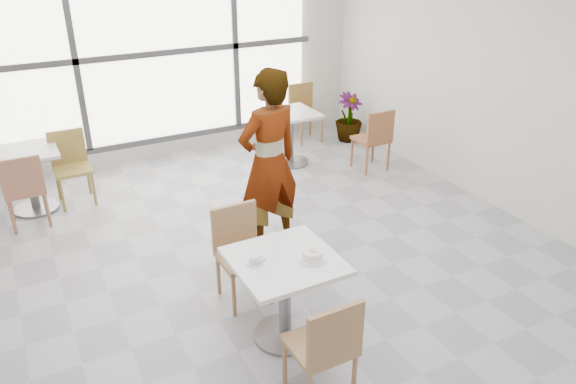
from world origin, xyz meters
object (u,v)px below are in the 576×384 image
chair_near (326,344)px  plant_right (349,117)px  main_table (285,283)px  bg_chair_left_near (24,186)px  bg_chair_left_far (71,162)px  coffee_cup (255,260)px  bg_chair_right_far (304,108)px  oatmeal_bowl (312,255)px  bg_table_right (290,130)px  bg_table_left (29,172)px  person (269,163)px  bg_chair_right_near (375,136)px  chair_far (240,247)px

chair_near → plant_right: bearing=-125.2°
main_table → bg_chair_left_near: (-1.66, 2.95, -0.02)m
chair_near → bg_chair_left_far: (-1.05, 4.17, 0.00)m
coffee_cup → bg_chair_right_far: (2.65, 3.96, -0.28)m
bg_chair_left_far → bg_chair_right_far: size_ratio=1.00×
coffee_cup → oatmeal_bowl: bearing=-21.5°
chair_near → bg_table_right: size_ratio=1.16×
bg_table_left → plant_right: same height
bg_table_right → person: bearing=-123.3°
coffee_cup → plant_right: 4.85m
bg_table_right → bg_chair_left_far: (-2.88, 0.20, 0.01)m
bg_chair_left_near → plant_right: 4.73m
bg_chair_right_near → plant_right: 1.23m
main_table → oatmeal_bowl: 0.34m
bg_chair_right_far → plant_right: 0.72m
bg_chair_left_far → bg_chair_right_far: bearing=9.2°
oatmeal_bowl → bg_chair_left_near: (-1.84, 3.07, -0.29)m
chair_far → bg_chair_right_near: 3.26m
chair_near → coffee_cup: size_ratio=5.47×
chair_far → bg_table_left: size_ratio=1.16×
main_table → oatmeal_bowl: bearing=-31.7°
chair_far → coffee_cup: 0.72m
main_table → bg_table_right: bearing=61.3°
chair_near → bg_table_left: chair_near is taller
bg_chair_left_far → main_table: bearing=-72.1°
person → bg_table_left: (-2.11, 2.05, -0.46)m
chair_near → bg_chair_right_near: 4.19m
coffee_cup → bg_chair_right_near: bg_chair_right_near is taller
coffee_cup → bg_table_left: bearing=112.1°
coffee_cup → person: 1.51m
chair_far → person: person is taller
chair_far → oatmeal_bowl: bearing=-72.1°
coffee_cup → chair_near: bearing=-78.2°
bg_chair_right_near → oatmeal_bowl: bearing=46.1°
main_table → bg_chair_left_near: bearing=119.4°
main_table → coffee_cup: coffee_cup is taller
chair_far → bg_table_right: chair_far is taller
bg_table_right → plant_right: size_ratio=1.00×
person → plant_right: person is taller
chair_near → coffee_cup: bearing=-78.2°
bg_chair_left_near → bg_chair_right_far: same height
bg_chair_left_near → bg_chair_right_near: 4.35m
chair_near → bg_chair_left_near: same height
person → bg_chair_left_near: size_ratio=2.18×
bg_chair_right_near → plant_right: (0.36, 1.17, -0.13)m
bg_chair_right_near → bg_table_left: bearing=-12.4°
bg_chair_left_near → main_table: bearing=119.4°
chair_far → oatmeal_bowl: (0.26, -0.81, 0.29)m
oatmeal_bowl → chair_near: bearing=-111.5°
bg_table_right → bg_chair_left_near: 3.45m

